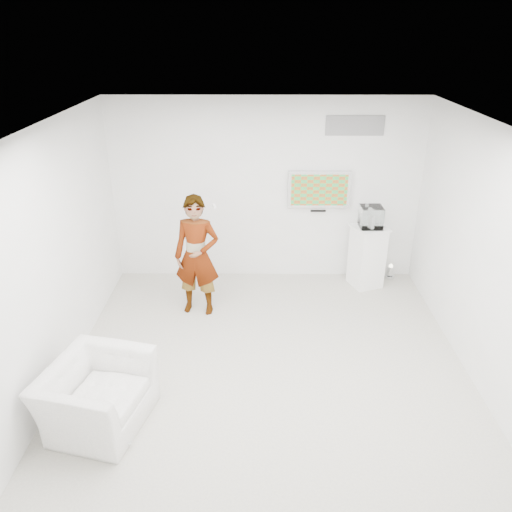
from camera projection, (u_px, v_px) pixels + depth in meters
name	position (u px, v px, depth m)	size (l,w,h in m)	color
room	(269.00, 257.00, 5.81)	(5.01, 5.01, 3.00)	beige
tv	(319.00, 189.00, 8.00)	(1.00, 0.08, 0.60)	silver
logo_decal	(355.00, 126.00, 7.61)	(0.90, 0.02, 0.30)	gray
person	(197.00, 256.00, 7.22)	(0.66, 0.43, 1.81)	white
armchair	(97.00, 395.00, 5.34)	(1.10, 0.96, 0.72)	white
pedestal	(367.00, 256.00, 8.14)	(0.50, 0.50, 1.03)	white
floor_uplight	(390.00, 272.00, 8.50)	(0.16, 0.16, 0.25)	white
vitrine	(371.00, 217.00, 7.85)	(0.34, 0.34, 0.34)	white
console	(371.00, 221.00, 7.88)	(0.05, 0.16, 0.22)	white
wii_remote	(214.00, 206.00, 7.02)	(0.03, 0.13, 0.03)	white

